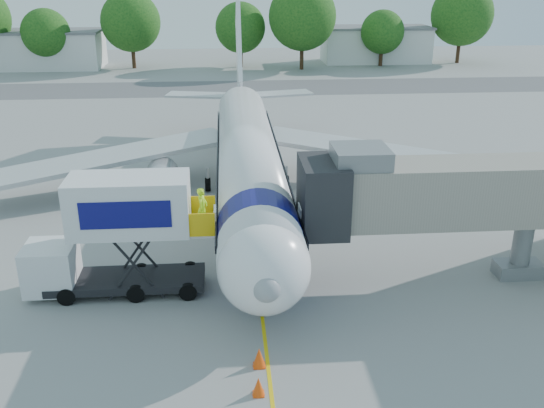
{
  "coord_description": "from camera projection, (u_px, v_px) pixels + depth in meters",
  "views": [
    {
      "loc": [
        -1.32,
        -31.88,
        13.94
      ],
      "look_at": [
        0.81,
        -4.78,
        3.2
      ],
      "focal_mm": 40.0,
      "sensor_mm": 36.0,
      "label": 1
    }
  ],
  "objects": [
    {
      "name": "ground",
      "position": [
        252.0,
        226.0,
        34.78
      ],
      "size": [
        160.0,
        160.0,
        0.0
      ],
      "primitive_type": "plane",
      "color": "#9A9A98",
      "rests_on": "ground"
    },
    {
      "name": "guidance_line",
      "position": [
        252.0,
        226.0,
        34.77
      ],
      "size": [
        0.15,
        70.0,
        0.01
      ],
      "primitive_type": "cube",
      "color": "yellow",
      "rests_on": "ground"
    },
    {
      "name": "taxiway_strip",
      "position": [
        235.0,
        88.0,
        73.72
      ],
      "size": [
        120.0,
        10.0,
        0.01
      ],
      "primitive_type": "cube",
      "color": "#59595B",
      "rests_on": "ground"
    },
    {
      "name": "aircraft",
      "position": [
        248.0,
        156.0,
        37.51
      ],
      "size": [
        34.17,
        37.73,
        11.35
      ],
      "color": "white",
      "rests_on": "ground"
    },
    {
      "name": "jet_bridge",
      "position": [
        435.0,
        194.0,
        27.27
      ],
      "size": [
        13.9,
        3.2,
        6.6
      ],
      "color": "gray",
      "rests_on": "ground"
    },
    {
      "name": "catering_hiloader",
      "position": [
        117.0,
        236.0,
        26.81
      ],
      "size": [
        8.5,
        2.44,
        5.5
      ],
      "color": "black",
      "rests_on": "ground"
    },
    {
      "name": "safety_cone_a",
      "position": [
        258.0,
        387.0,
        20.98
      ],
      "size": [
        0.44,
        0.44,
        0.71
      ],
      "color": "#F24A0C",
      "rests_on": "ground"
    },
    {
      "name": "safety_cone_b",
      "position": [
        259.0,
        358.0,
        22.47
      ],
      "size": [
        0.49,
        0.49,
        0.78
      ],
      "color": "#F24A0C",
      "rests_on": "ground"
    },
    {
      "name": "outbuilding_left",
      "position": [
        38.0,
        49.0,
        87.39
      ],
      "size": [
        18.4,
        8.4,
        5.3
      ],
      "color": "silver",
      "rests_on": "ground"
    },
    {
      "name": "outbuilding_right",
      "position": [
        375.0,
        44.0,
        92.89
      ],
      "size": [
        16.4,
        7.4,
        5.3
      ],
      "color": "silver",
      "rests_on": "ground"
    },
    {
      "name": "tree_b",
      "position": [
        46.0,
        33.0,
        84.08
      ],
      "size": [
        6.68,
        6.68,
        8.51
      ],
      "color": "#382314",
      "rests_on": "ground"
    },
    {
      "name": "tree_c",
      "position": [
        131.0,
        22.0,
        85.63
      ],
      "size": [
        8.41,
        8.41,
        10.72
      ],
      "color": "#382314",
      "rests_on": "ground"
    },
    {
      "name": "tree_d",
      "position": [
        240.0,
        28.0,
        87.15
      ],
      "size": [
        7.21,
        7.21,
        9.19
      ],
      "color": "#382314",
      "rests_on": "ground"
    },
    {
      "name": "tree_e",
      "position": [
        302.0,
        16.0,
        84.31
      ],
      "size": [
        9.44,
        9.44,
        12.04
      ],
      "color": "#382314",
      "rests_on": "ground"
    },
    {
      "name": "tree_f",
      "position": [
        382.0,
        32.0,
        88.32
      ],
      "size": [
        6.3,
        6.3,
        8.04
      ],
      "color": "#382314",
      "rests_on": "ground"
    },
    {
      "name": "tree_g",
      "position": [
        462.0,
        15.0,
        90.26
      ],
      "size": [
        9.16,
        9.16,
        11.68
      ],
      "color": "#382314",
      "rests_on": "ground"
    }
  ]
}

